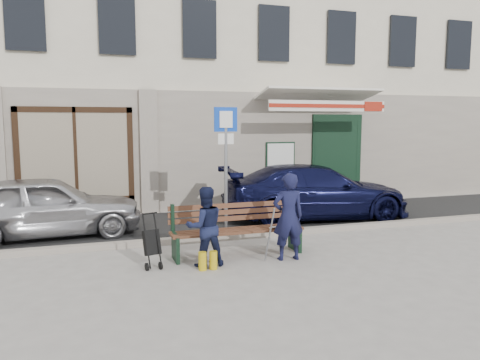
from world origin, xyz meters
name	(u,v)px	position (x,y,z in m)	size (l,w,h in m)	color
ground	(266,259)	(0.00, 0.00, 0.00)	(80.00, 80.00, 0.00)	#9E9991
asphalt_lane	(219,223)	(0.00, 3.10, 0.01)	(60.00, 3.20, 0.01)	#282828
curb	(240,236)	(0.00, 1.50, 0.06)	(60.00, 0.18, 0.12)	#9E9384
building	(176,43)	(0.01, 8.45, 4.97)	(20.00, 8.27, 10.00)	beige
car_silver	(46,206)	(-3.77, 2.85, 0.65)	(1.54, 3.83, 1.31)	#B3B3B7
car_navy	(315,192)	(2.40, 2.87, 0.67)	(1.88, 4.62, 1.34)	black
parking_sign	(226,150)	(-0.19, 1.83, 1.80)	(0.50, 0.09, 2.68)	gray
bench	(235,230)	(-0.44, 0.39, 0.46)	(2.40, 1.17, 0.98)	brown
man	(288,217)	(0.35, -0.15, 0.76)	(0.55, 0.36, 1.52)	#131534
woman	(205,227)	(-1.10, -0.05, 0.66)	(0.65, 0.50, 1.33)	#141937
stroller	(152,244)	(-1.95, 0.14, 0.39)	(0.31, 0.40, 0.89)	black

